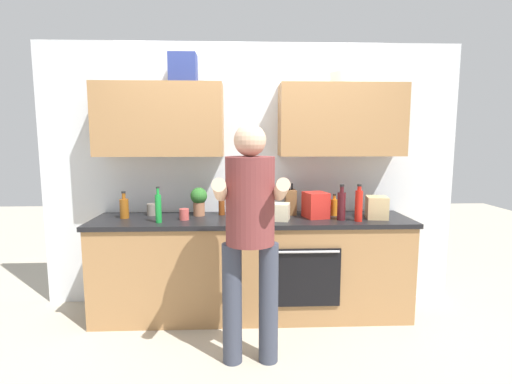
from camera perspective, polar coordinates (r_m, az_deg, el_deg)
name	(u,v)px	position (r m, az deg, el deg)	size (l,w,h in m)	color
ground_plane	(252,313)	(3.80, -0.57, -17.25)	(12.00, 12.00, 0.00)	#B2A893
back_wall_unit	(251,151)	(3.72, -0.73, 6.06)	(4.00, 0.38, 2.50)	silver
counter	(252,266)	(3.63, -0.55, -10.78)	(2.84, 0.67, 0.90)	#A37547
person_standing	(250,225)	(2.72, -0.85, -4.91)	(0.49, 0.45, 1.71)	#383D4C
bottle_juice	(334,207)	(3.69, 11.33, -2.14)	(0.06, 0.06, 0.20)	orange
bottle_vinegar	(222,205)	(3.66, -5.03, -1.90)	(0.06, 0.06, 0.22)	brown
bottle_soda	(158,208)	(3.40, -14.06, -2.25)	(0.05, 0.05, 0.31)	#198C33
bottle_syrup	(124,208)	(3.69, -18.67, -2.19)	(0.08, 0.08, 0.24)	#8C4C14
bottle_hotsauce	(359,205)	(3.47, 14.76, -1.83)	(0.06, 0.06, 0.32)	red
bottle_wine	(341,205)	(3.49, 12.36, -1.89)	(0.07, 0.07, 0.31)	#471419
cup_stoneware	(152,210)	(3.75, -14.98, -2.49)	(0.09, 0.09, 0.11)	slate
cup_ceramic	(184,214)	(3.49, -10.44, -3.22)	(0.08, 0.08, 0.10)	#BF4C47
mixing_bowl	(243,211)	(3.57, -1.85, -2.83)	(0.25, 0.25, 0.10)	silver
knife_block	(291,202)	(3.69, 5.06, -1.47)	(0.10, 0.14, 0.29)	brown
potted_herb	(199,199)	(3.64, -8.33, -1.07)	(0.15, 0.15, 0.26)	#9E6647
grocery_bag_bread	(377,207)	(3.65, 17.20, -2.16)	(0.18, 0.21, 0.20)	tan
grocery_bag_rice	(277,212)	(3.43, 3.09, -2.88)	(0.21, 0.17, 0.15)	beige
grocery_bag_crisps	(316,205)	(3.56, 8.70, -1.88)	(0.19, 0.22, 0.23)	red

